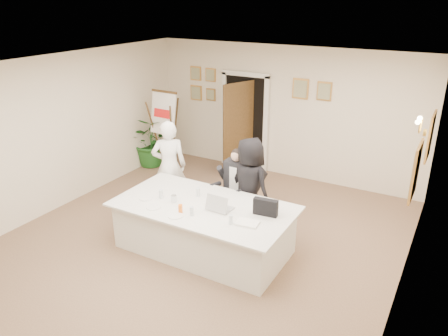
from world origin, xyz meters
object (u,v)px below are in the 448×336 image
standing_woman (250,185)px  laptop (221,200)px  seated_man (236,185)px  paper_stack (247,223)px  standing_man (169,166)px  conference_table (204,227)px  flip_chart (167,136)px  steel_jug (174,199)px  oj_glass (180,209)px  laptop_bag (266,207)px  potted_palm (152,141)px

standing_woman → laptop: (-0.04, -0.89, 0.10)m
seated_man → paper_stack: 1.56m
seated_man → standing_man: bearing=-161.9°
seated_man → standing_man: size_ratio=0.79×
conference_table → flip_chart: bearing=135.7°
steel_jug → standing_man: bearing=129.3°
standing_man → laptop: bearing=115.4°
flip_chart → oj_glass: bearing=-50.5°
conference_table → oj_glass: (-0.16, -0.38, 0.45)m
flip_chart → paper_stack: 4.17m
laptop_bag → conference_table: bearing=-175.8°
seated_man → laptop_bag: seated_man is taller
flip_chart → paper_stack: size_ratio=5.80×
seated_man → standing_woman: standing_woman is taller
laptop → laptop_bag: 0.68m
conference_table → flip_chart: 3.43m
flip_chart → seated_man: bearing=-28.1°
standing_woman → seated_man: bearing=-7.6°
oj_glass → steel_jug: size_ratio=1.18×
laptop → steel_jug: size_ratio=3.35×
potted_palm → steel_jug: bearing=-46.4°
paper_stack → steel_jug: (-1.30, 0.07, 0.04)m
flip_chart → laptop_bag: size_ratio=5.09×
standing_woman → laptop: 0.89m
oj_glass → conference_table: bearing=66.8°
standing_woman → conference_table: bearing=89.6°
seated_man → steel_jug: size_ratio=12.24×
conference_table → laptop: (0.29, 0.03, 0.52)m
flip_chart → standing_man: (1.13, -1.47, 0.01)m
conference_table → oj_glass: size_ratio=20.99×
paper_stack → conference_table: bearing=166.8°
potted_palm → steel_jug: size_ratio=10.90×
potted_palm → laptop_bag: size_ratio=3.36×
laptop_bag → steel_jug: bearing=-174.0°
potted_palm → laptop: potted_palm is taller
flip_chart → potted_palm: bearing=165.9°
conference_table → oj_glass: oj_glass is taller
laptop → steel_jug: laptop is taller
seated_man → potted_palm: (-2.94, 1.42, -0.07)m
steel_jug → seated_man: bearing=70.9°
laptop → seated_man: bearing=108.2°
oj_glass → laptop_bag: bearing=26.5°
flip_chart → laptop_bag: flip_chart is taller
standing_man → paper_stack: standing_man is taller
standing_man → paper_stack: bearing=117.1°
laptop → paper_stack: laptop is taller
laptop → laptop_bag: laptop is taller
standing_woman → oj_glass: bearing=88.6°
laptop_bag → paper_stack: laptop_bag is taller
potted_palm → standing_man: bearing=-43.9°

